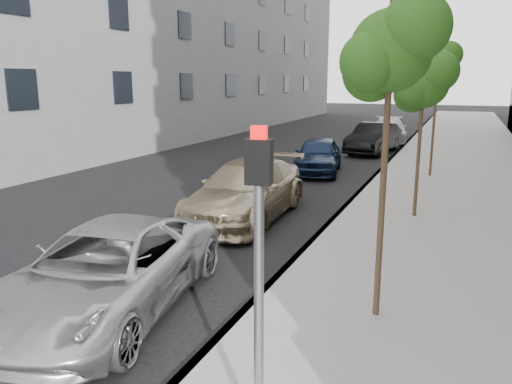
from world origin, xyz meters
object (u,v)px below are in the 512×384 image
Objects in this scene: tree_far at (439,64)px; suv at (246,191)px; tree_near at (393,52)px; sedan_blue at (318,155)px; tree_mid at (425,83)px; signal_pole at (259,255)px; sedan_black at (374,138)px; minivan at (107,271)px; sedan_rear at (389,130)px.

tree_far is 9.91m from suv.
tree_near reaches higher than sedan_blue.
tree_mid is at bearing 17.20° from suv.
signal_pole is at bearing -86.09° from sedan_blue.
sedan_black reaches higher than sedan_blue.
suv is (-4.46, -1.56, -2.96)m from tree_mid.
tree_mid is 0.81× the size of suv.
minivan is (-4.25, -1.34, -3.50)m from tree_near.
sedan_blue is (-0.26, 13.95, 0.02)m from minivan.
minivan is 20.75m from sedan_black.
suv is (-4.46, 4.94, -3.43)m from tree_near.
sedan_black reaches higher than minivan.
minivan is 13.95m from sedan_blue.
tree_mid is 8.16m from sedan_blue.
tree_near reaches higher than tree_mid.
signal_pole is 28.58m from sedan_rear.
tree_mid is at bearing 77.24° from signal_pole.
tree_far is 5.84m from sedan_blue.
tree_far reaches higher than sedan_rear.
minivan is (-4.25, -14.34, -3.71)m from tree_far.
tree_far is at bearing 78.82° from signal_pole.
tree_far is 1.16× the size of sedan_blue.
signal_pole is 0.60× the size of suv.
tree_far is 13.00m from sedan_rear.
signal_pole is 0.63× the size of minivan.
sedan_blue is at bearing 82.47° from minivan.
signal_pole is 0.67× the size of sedan_black.
tree_far reaches higher than suv.
suv is 1.06× the size of sedan_rear.
tree_near is at bearing -71.56° from sedan_black.
sedan_black reaches higher than suv.
sedan_black is (1.18, 6.78, 0.05)m from sedan_blue.
suv is 7.67m from sedan_blue.
tree_near reaches higher than minivan.
tree_near is 5.67m from minivan.
suv is at bearing -160.72° from tree_mid.
tree_near reaches higher than sedan_black.
sedan_rear is (-2.64, 28.42, -1.43)m from signal_pole.
tree_far reaches higher than signal_pole.
tree_mid is at bearing 52.95° from minivan.
sedan_rear is at bearing 100.18° from tree_mid.
sedan_blue is at bearing -91.17° from sedan_black.
tree_mid reaches higher than sedan_rear.
signal_pole is (-0.69, -16.40, -2.25)m from tree_far.
sedan_rear reaches higher than sedan_blue.
tree_near is 1.10× the size of sedan_blue.
tree_mid is 0.85× the size of minivan.
sedan_black is at bearing 104.48° from tree_mid.
minivan is at bearing 141.22° from signal_pole.
minivan is at bearing -98.46° from sedan_blue.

